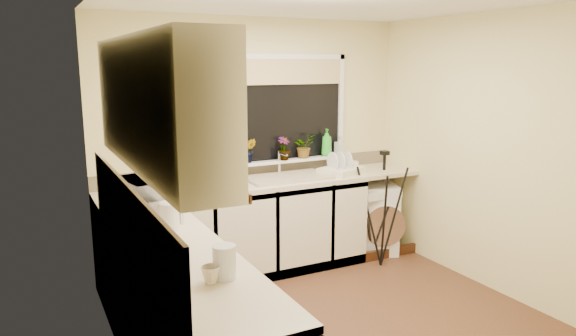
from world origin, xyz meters
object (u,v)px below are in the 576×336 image
(laptop, at_px, (220,182))
(plant_b, at_px, (249,151))
(microwave, at_px, (147,195))
(plant_a, at_px, (227,152))
(cup_back, at_px, (352,166))
(steel_jar, at_px, (168,239))
(plant_d, at_px, (304,146))
(tripod, at_px, (383,209))
(kettle, at_px, (169,217))
(glass_jug, at_px, (224,262))
(soap_bottle_green, at_px, (327,143))
(washing_machine, at_px, (369,217))
(soap_bottle_clear, at_px, (340,145))
(dish_rack, at_px, (341,171))
(plant_c, at_px, (284,148))
(cup_left, at_px, (211,275))

(laptop, distance_m, plant_b, 0.54)
(microwave, height_order, plant_a, plant_a)
(cup_back, bearing_deg, steel_jar, -148.40)
(steel_jar, height_order, plant_d, plant_d)
(tripod, bearing_deg, kettle, -162.54)
(kettle, bearing_deg, tripod, 16.32)
(kettle, bearing_deg, cup_back, 26.46)
(kettle, relative_size, steel_jar, 1.70)
(glass_jug, bearing_deg, tripod, 35.46)
(kettle, relative_size, soap_bottle_green, 0.64)
(soap_bottle_green, bearing_deg, washing_machine, -25.34)
(soap_bottle_green, distance_m, soap_bottle_clear, 0.19)
(soap_bottle_clear, bearing_deg, cup_back, -85.00)
(dish_rack, height_order, plant_d, plant_d)
(laptop, xyz_separation_m, microwave, (-0.77, -0.51, 0.07))
(washing_machine, relative_size, tripod, 0.63)
(plant_d, relative_size, cup_back, 1.76)
(soap_bottle_clear, bearing_deg, washing_machine, -43.19)
(laptop, height_order, plant_c, plant_c)
(dish_rack, xyz_separation_m, plant_c, (-0.54, 0.24, 0.23))
(washing_machine, relative_size, dish_rack, 1.72)
(steel_jar, height_order, soap_bottle_clear, soap_bottle_clear)
(tripod, xyz_separation_m, cup_left, (-2.33, -1.63, 0.36))
(plant_a, bearing_deg, cup_back, -8.91)
(dish_rack, relative_size, soap_bottle_green, 1.51)
(tripod, distance_m, cup_left, 2.87)
(kettle, height_order, microwave, microwave)
(plant_c, height_order, cup_back, plant_c)
(cup_back, bearing_deg, washing_machine, -3.75)
(plant_a, bearing_deg, washing_machine, -8.14)
(glass_jug, height_order, plant_a, plant_a)
(soap_bottle_green, bearing_deg, dish_rack, -81.24)
(washing_machine, bearing_deg, cup_left, -119.70)
(soap_bottle_clear, bearing_deg, steel_jar, -144.42)
(laptop, relative_size, cup_back, 2.91)
(laptop, distance_m, soap_bottle_green, 1.32)
(plant_b, distance_m, plant_d, 0.60)
(kettle, height_order, glass_jug, kettle)
(plant_b, distance_m, plant_c, 0.36)
(plant_c, bearing_deg, kettle, -139.43)
(steel_jar, xyz_separation_m, soap_bottle_clear, (2.29, 1.64, 0.19))
(tripod, relative_size, steel_jar, 10.83)
(cup_left, bearing_deg, kettle, 87.93)
(dish_rack, bearing_deg, plant_b, 141.02)
(plant_c, bearing_deg, steel_jar, -134.85)
(cup_back, bearing_deg, laptop, -177.16)
(washing_machine, height_order, steel_jar, steel_jar)
(laptop, height_order, plant_a, plant_a)
(plant_d, xyz_separation_m, cup_back, (0.47, -0.20, -0.22))
(plant_b, distance_m, soap_bottle_green, 0.87)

